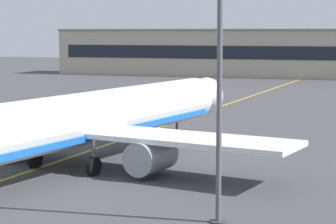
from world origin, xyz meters
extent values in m
cube|color=yellow|center=(0.00, 30.00, 0.00)|extent=(14.51, 179.46, 0.01)
cylinder|color=white|center=(1.48, 15.43, 3.50)|extent=(11.13, 36.01, 3.80)
cone|color=white|center=(5.46, 34.31, 3.50)|extent=(4.07, 3.29, 3.61)
cube|color=blue|center=(1.48, 15.43, 2.46)|extent=(10.46, 33.18, 0.44)
cube|color=black|center=(5.06, 32.45, 4.17)|extent=(3.02, 1.66, 0.60)
cube|color=white|center=(1.60, 16.01, 2.65)|extent=(32.30, 11.29, 0.36)
cylinder|color=gray|center=(-4.67, 16.31, 1.43)|extent=(2.99, 4.00, 2.30)
cylinder|color=black|center=(-4.29, 18.12, 1.43)|extent=(1.95, 0.58, 1.95)
cylinder|color=gray|center=(7.47, 13.76, 1.43)|extent=(2.99, 4.00, 2.30)
cylinder|color=black|center=(7.85, 15.57, 1.43)|extent=(1.95, 0.58, 1.95)
cylinder|color=#4C4C51|center=(4.47, 29.62, 1.48)|extent=(0.24, 0.24, 1.60)
cylinder|color=black|center=(4.47, 29.62, 0.45)|extent=(0.58, 0.96, 0.90)
cylinder|color=#4C4C51|center=(-1.47, 14.01, 1.77)|extent=(0.24, 0.24, 1.60)
cylinder|color=black|center=(-1.47, 14.01, 0.65)|extent=(0.66, 1.35, 1.30)
cylinder|color=#4C4C51|center=(3.61, 12.94, 1.77)|extent=(0.24, 0.24, 1.60)
cylinder|color=black|center=(3.61, 12.94, 0.65)|extent=(0.66, 1.35, 1.30)
cylinder|color=#515156|center=(14.32, 4.57, 6.71)|extent=(0.28, 0.28, 13.41)
cylinder|color=#333338|center=(14.32, 4.57, 0.05)|extent=(0.90, 0.90, 0.10)
cone|color=orange|center=(1.33, 30.55, 0.28)|extent=(0.36, 0.36, 0.55)
cylinder|color=white|center=(1.33, 30.55, 0.30)|extent=(0.23, 0.23, 0.07)
cube|color=orange|center=(1.33, 30.55, 0.01)|extent=(0.44, 0.44, 0.03)
cube|color=#B2A893|center=(10.79, 116.81, 4.96)|extent=(118.68, 12.00, 9.92)
cube|color=black|center=(10.79, 110.76, 5.36)|extent=(113.93, 0.12, 2.80)
cube|color=gray|center=(10.79, 116.81, 10.12)|extent=(119.08, 12.40, 0.40)
camera|label=1|loc=(22.05, -28.17, 9.80)|focal=71.45mm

